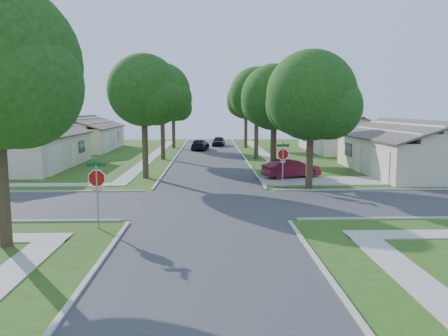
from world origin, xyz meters
name	(u,v)px	position (x,y,z in m)	size (l,w,h in m)	color
ground	(209,204)	(0.00, 0.00, 0.00)	(100.00, 100.00, 0.00)	#314E15
road_ns	(209,204)	(0.00, 0.00, 0.00)	(7.00, 100.00, 0.02)	#333335
sidewalk_ne	(264,154)	(6.10, 26.00, 0.02)	(1.20, 40.00, 0.04)	#9E9B91
sidewalk_nw	(155,154)	(-6.10, 26.00, 0.02)	(1.20, 40.00, 0.04)	#9E9B91
driveway	(322,181)	(7.90, 7.10, 0.03)	(8.80, 3.60, 0.05)	#9E9B91
stop_sign_sw	(97,181)	(-4.70, -4.70, 2.03)	(1.05, 0.80, 2.98)	gray
stop_sign_ne	(283,156)	(4.70, 4.70, 2.03)	(1.05, 0.80, 2.98)	gray
tree_e_near	(275,100)	(4.75, 9.01, 5.64)	(4.97, 4.80, 8.28)	#38281C
tree_e_mid	(257,97)	(4.76, 21.01, 6.25)	(5.59, 5.40, 9.21)	#38281C
tree_e_far	(246,102)	(4.75, 34.01, 5.98)	(5.17, 5.00, 8.72)	#38281C
tree_w_near	(145,94)	(-4.64, 9.01, 6.12)	(5.38, 5.20, 8.97)	#38281C
tree_w_mid	(163,94)	(-4.64, 21.01, 6.49)	(5.80, 5.60, 9.56)	#38281C
tree_w_far	(174,105)	(-4.65, 34.01, 5.51)	(4.76, 4.60, 8.04)	#38281C
tree_ne_corner	(312,100)	(6.36, 4.21, 5.59)	(5.80, 5.60, 8.66)	#38281C
house_ne_near	(412,154)	(15.99, 11.00, 1.52)	(8.42, 13.60, 4.23)	beige
house_ne_far	(343,138)	(15.99, 29.00, 1.52)	(8.42, 13.60, 4.23)	beige
house_nw_near	(24,150)	(-15.99, 15.00, 1.52)	(8.42, 13.60, 4.23)	beige
house_nw_far	(81,137)	(-15.99, 32.00, 1.52)	(8.42, 13.60, 4.23)	beige
car_driveway	(291,168)	(6.00, 8.70, 0.70)	(1.49, 4.26, 1.40)	#551122
car_curb_east	(219,141)	(1.20, 36.86, 0.66)	(1.55, 3.85, 1.31)	black
car_curb_west	(200,145)	(-1.20, 30.86, 0.66)	(1.85, 4.56, 1.32)	black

